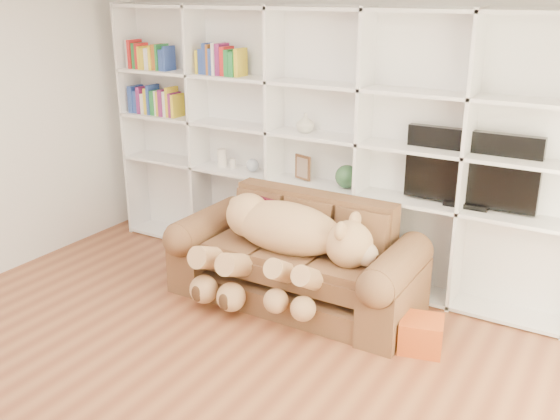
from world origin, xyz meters
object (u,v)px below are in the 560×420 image
Objects in this scene: sofa at (297,264)px; gift_box at (421,334)px; teddy_bear at (282,241)px; tv at (471,170)px.

sofa is 1.21m from gift_box.
gift_box is (1.18, -0.22, -0.21)m from sofa.
teddy_bear is 1.37× the size of tv.
teddy_bear is at bearing -146.30° from tv.
tv reaches higher than teddy_bear.
sofa is 0.32m from teddy_bear.
teddy_bear is at bearing -104.35° from sofa.
sofa is 1.44× the size of teddy_bear.
sofa is 1.98× the size of tv.
gift_box is (1.22, -0.05, -0.47)m from teddy_bear.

